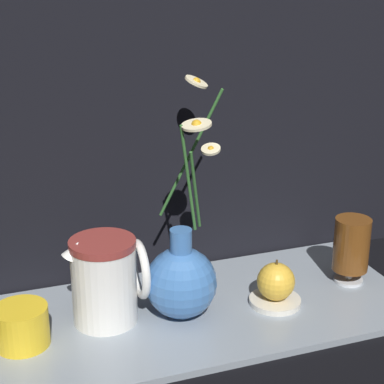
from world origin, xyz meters
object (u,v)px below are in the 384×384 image
(ceramic_pitcher, at_px, (106,277))
(tea_glass, at_px, (352,246))
(yellow_mug, at_px, (20,326))
(vase_with_flowers, at_px, (181,278))
(orange_fruit, at_px, (276,281))

(ceramic_pitcher, distance_m, tea_glass, 0.46)
(tea_glass, bearing_deg, yellow_mug, -179.36)
(ceramic_pitcher, bearing_deg, yellow_mug, -169.29)
(tea_glass, bearing_deg, ceramic_pitcher, 177.42)
(ceramic_pitcher, bearing_deg, vase_with_flowers, -12.00)
(yellow_mug, height_order, orange_fruit, orange_fruit)
(vase_with_flowers, xyz_separation_m, yellow_mug, (-0.27, -0.00, -0.04))
(ceramic_pitcher, xyz_separation_m, tea_glass, (0.46, -0.02, -0.01))
(vase_with_flowers, relative_size, ceramic_pitcher, 2.50)
(vase_with_flowers, bearing_deg, tea_glass, 0.91)
(yellow_mug, height_order, tea_glass, tea_glass)
(yellow_mug, bearing_deg, orange_fruit, -2.51)
(yellow_mug, xyz_separation_m, tea_glass, (0.60, 0.01, 0.04))
(yellow_mug, relative_size, tea_glass, 0.75)
(yellow_mug, relative_size, orange_fruit, 1.28)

